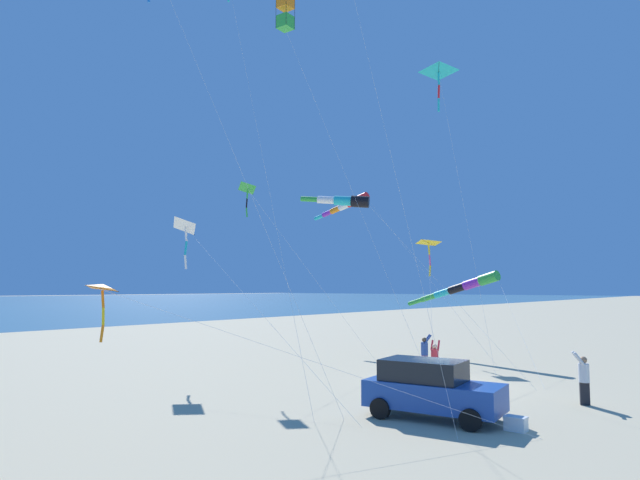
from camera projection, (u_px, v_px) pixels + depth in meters
ground_plane at (452, 387)px, 23.27m from camera, size 600.00×600.00×0.00m
parked_car at (431, 388)px, 17.72m from camera, size 4.50×2.52×1.85m
cooler_box at (516, 424)px, 16.11m from camera, size 0.62×0.42×0.42m
person_adult_flyer at (425, 351)px, 27.93m from camera, size 0.66×0.63×1.83m
person_child_green_jacket at (584, 376)px, 19.72m from camera, size 0.67×0.60×1.89m
person_child_grey_jacket at (435, 358)px, 25.36m from camera, size 0.49×0.59×1.76m
kite_windsock_striped_overhead at (462, 287)px, 33.17m from camera, size 11.33×8.54×5.19m
kite_delta_white_trailing at (105, 289)px, 14.77m from camera, size 9.33×8.73×4.35m
kite_delta_orange_high_right at (429, 243)px, 33.57m from camera, size 4.77×7.70×7.23m
kite_windsock_rainbow_low_near at (347, 205)px, 40.48m from camera, size 16.30×4.77×11.03m
kite_delta_long_streamer_right at (249, 189)px, 27.98m from camera, size 5.97×4.65×9.55m
kite_delta_purple_drifting at (439, 72)px, 29.05m from camera, size 4.72×3.41×15.97m
kite_delta_red_high_left at (186, 227)px, 27.73m from camera, size 13.82×3.67×7.75m
kite_windsock_yellow_midlevel at (344, 201)px, 28.22m from camera, size 11.20×2.16×8.98m
kite_box_green_low_center at (285, 13)px, 29.08m from camera, size 8.76×0.76×19.68m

